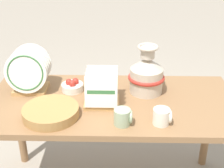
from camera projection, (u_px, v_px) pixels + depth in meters
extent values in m
cube|color=olive|center=(112.00, 103.00, 1.83)|extent=(1.47, 0.69, 0.03)
cylinder|color=olive|center=(19.00, 124.00, 2.27)|extent=(0.06, 0.06, 0.68)
cylinder|color=olive|center=(208.00, 126.00, 2.24)|extent=(0.06, 0.06, 0.68)
cylinder|color=beige|center=(146.00, 80.00, 1.89)|extent=(0.20, 0.20, 0.15)
cone|color=beige|center=(147.00, 63.00, 1.84)|extent=(0.20, 0.20, 0.07)
cylinder|color=beige|center=(148.00, 52.00, 1.81)|extent=(0.08, 0.08, 0.07)
torus|color=beige|center=(148.00, 47.00, 1.79)|extent=(0.12, 0.12, 0.02)
torus|color=#B72D23|center=(146.00, 77.00, 1.88)|extent=(0.22, 0.22, 0.02)
cube|color=tan|center=(31.00, 88.00, 1.94)|extent=(0.20, 0.17, 0.02)
cylinder|color=tan|center=(22.00, 76.00, 1.97)|extent=(0.01, 0.01, 0.08)
cylinder|color=tan|center=(44.00, 77.00, 1.97)|extent=(0.01, 0.01, 0.08)
cylinder|color=white|center=(25.00, 73.00, 1.81)|extent=(0.25, 0.05, 0.25)
torus|color=#38703D|center=(25.00, 73.00, 1.81)|extent=(0.22, 0.04, 0.21)
cylinder|color=white|center=(27.00, 70.00, 1.84)|extent=(0.25, 0.05, 0.25)
cylinder|color=white|center=(28.00, 68.00, 1.87)|extent=(0.25, 0.05, 0.25)
cylinder|color=white|center=(30.00, 66.00, 1.91)|extent=(0.25, 0.05, 0.25)
cylinder|color=white|center=(32.00, 63.00, 1.94)|extent=(0.25, 0.05, 0.25)
cube|color=tan|center=(102.00, 102.00, 1.79)|extent=(0.20, 0.17, 0.02)
cylinder|color=tan|center=(91.00, 89.00, 1.83)|extent=(0.01, 0.01, 0.08)
cylinder|color=tan|center=(114.00, 89.00, 1.82)|extent=(0.01, 0.01, 0.08)
cube|color=white|center=(101.00, 92.00, 1.68)|extent=(0.18, 0.03, 0.18)
cube|color=white|center=(101.00, 88.00, 1.72)|extent=(0.18, 0.03, 0.18)
cube|color=white|center=(102.00, 84.00, 1.76)|extent=(0.18, 0.03, 0.18)
cube|color=white|center=(102.00, 80.00, 1.81)|extent=(0.18, 0.03, 0.18)
cube|color=#38703D|center=(101.00, 92.00, 1.68)|extent=(0.15, 0.01, 0.02)
cylinder|color=#AD7F47|center=(51.00, 116.00, 1.67)|extent=(0.30, 0.30, 0.01)
cylinder|color=#AD7F47|center=(51.00, 114.00, 1.67)|extent=(0.30, 0.30, 0.01)
cylinder|color=#AD7F47|center=(51.00, 113.00, 1.66)|extent=(0.30, 0.30, 0.01)
cylinder|color=#AD7F47|center=(51.00, 111.00, 1.66)|extent=(0.30, 0.30, 0.01)
cylinder|color=#AD7F47|center=(51.00, 110.00, 1.66)|extent=(0.30, 0.30, 0.01)
cylinder|color=#AD7F47|center=(50.00, 108.00, 1.65)|extent=(0.30, 0.30, 0.01)
cylinder|color=silver|center=(161.00, 117.00, 1.59)|extent=(0.09, 0.09, 0.09)
torus|color=silver|center=(170.00, 116.00, 1.59)|extent=(0.02, 0.07, 0.07)
cylinder|color=#9EB28E|center=(122.00, 117.00, 1.59)|extent=(0.09, 0.09, 0.09)
torus|color=#9EB28E|center=(131.00, 117.00, 1.59)|extent=(0.02, 0.07, 0.07)
cylinder|color=white|center=(72.00, 87.00, 1.93)|extent=(0.13, 0.13, 0.04)
sphere|color=#B72D23|center=(69.00, 82.00, 1.91)|extent=(0.04, 0.04, 0.04)
sphere|color=#B72D23|center=(75.00, 81.00, 1.92)|extent=(0.04, 0.04, 0.04)
sphere|color=#B72D23|center=(72.00, 84.00, 1.89)|extent=(0.04, 0.04, 0.04)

